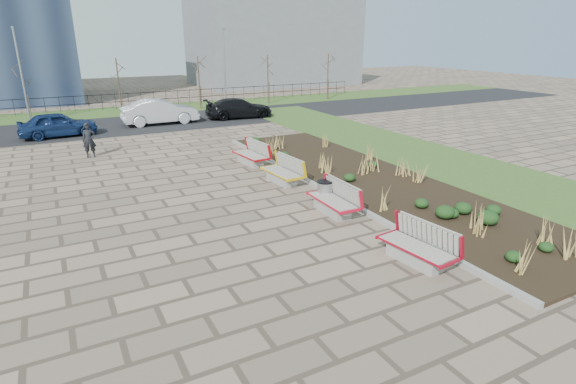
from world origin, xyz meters
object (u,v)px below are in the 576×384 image
bench_b (332,199)px  bench_d (250,154)px  litter_bin (325,193)px  lamp_west (22,76)px  car_blue (58,124)px  lamp_east (225,69)px  bench_c (281,171)px  bench_a (416,245)px  car_black (239,108)px  pedestrian (89,140)px  car_silver (160,112)px

bench_b → bench_d: 6.75m
litter_bin → lamp_west: (-9.21, 22.48, 2.63)m
car_blue → bench_b: bearing=-161.1°
lamp_east → bench_c: bearing=-104.3°
bench_d → litter_bin: (0.21, -5.97, -0.09)m
bench_a → litter_bin: 4.66m
bench_d → lamp_east: lamp_east is taller
bench_d → car_black: bearing=64.3°
pedestrian → lamp_east: (11.28, 11.76, 2.21)m
bench_c → lamp_west: lamp_west is taller
car_black → lamp_west: size_ratio=0.79×
pedestrian → bench_d: bearing=-34.5°
car_blue → lamp_east: 13.98m
pedestrian → car_silver: bearing=57.7°
bench_a → pedestrian: bearing=105.2°
car_silver → litter_bin: bearing=-174.4°
car_black → bench_c: bearing=170.3°
bench_d → car_black: 12.28m
bench_c → car_black: bearing=69.9°
pedestrian → car_blue: (-1.15, 5.81, -0.11)m
bench_a → bench_b: 3.88m
bench_b → lamp_west: lamp_west is taller
pedestrian → car_black: bearing=35.9°
pedestrian → car_black: pedestrian is taller
lamp_west → lamp_east: 14.00m
litter_bin → car_silver: car_silver is taller
car_blue → pedestrian: bearing=-173.2°
bench_a → lamp_west: bearing=101.3°
bench_b → litter_bin: size_ratio=2.53×
bench_a → car_silver: size_ratio=0.43×
bench_c → pedestrian: 10.05m
bench_b → litter_bin: bearing=76.0°
car_silver → bench_c: bearing=-174.3°
pedestrian → car_silver: (4.95, 7.09, -0.01)m
bench_b → lamp_west: 25.07m
car_blue → bench_c: bearing=-155.8°
pedestrian → bench_c: bearing=-48.7°
lamp_west → lamp_east: size_ratio=1.00×
bench_b → lamp_west: size_ratio=0.35×
lamp_west → bench_b: bearing=-68.8°
litter_bin → lamp_west: 24.43m
lamp_east → pedestrian: bearing=-133.8°
bench_d → car_blue: (-7.44, 10.55, 0.23)m
litter_bin → lamp_west: lamp_west is taller
litter_bin → pedestrian: 12.54m
car_silver → lamp_east: (6.34, 4.67, 2.22)m
car_silver → lamp_east: lamp_east is taller
lamp_east → car_silver: bearing=-143.6°
bench_c → lamp_east: lamp_east is taller
bench_a → pedestrian: 16.61m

